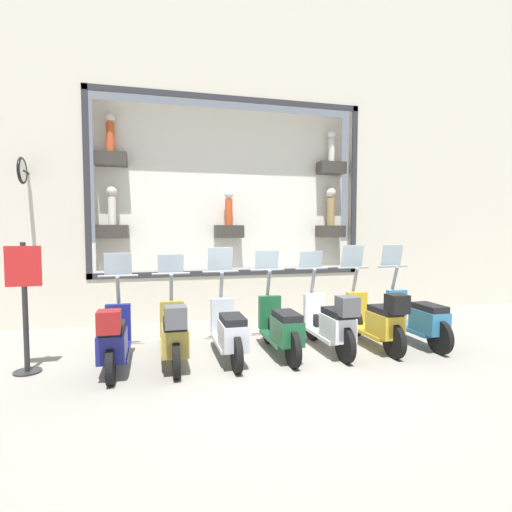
# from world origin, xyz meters

# --- Properties ---
(ground_plane) EXTENTS (120.00, 120.00, 0.00)m
(ground_plane) POSITION_xyz_m (0.00, 0.00, 0.00)
(ground_plane) COLOR gray
(building_facade) EXTENTS (1.17, 36.00, 8.02)m
(building_facade) POSITION_xyz_m (3.60, 0.00, 4.09)
(building_facade) COLOR beige
(building_facade) RESTS_ON ground_plane
(scooter_teal_0) EXTENTS (1.81, 0.61, 1.68)m
(scooter_teal_0) POSITION_xyz_m (0.67, -2.71, 0.45)
(scooter_teal_0) COLOR black
(scooter_teal_0) RESTS_ON ground_plane
(scooter_yellow_1) EXTENTS (1.81, 0.61, 1.68)m
(scooter_yellow_1) POSITION_xyz_m (0.61, -1.89, 0.48)
(scooter_yellow_1) COLOR black
(scooter_yellow_1) RESTS_ON ground_plane
(scooter_white_2) EXTENTS (1.81, 0.60, 1.58)m
(scooter_white_2) POSITION_xyz_m (0.60, -1.07, 0.48)
(scooter_white_2) COLOR black
(scooter_white_2) RESTS_ON ground_plane
(scooter_green_3) EXTENTS (1.81, 0.60, 1.61)m
(scooter_green_3) POSITION_xyz_m (0.66, -0.25, 0.44)
(scooter_green_3) COLOR black
(scooter_green_3) RESTS_ON ground_plane
(scooter_silver_4) EXTENTS (1.80, 0.60, 1.67)m
(scooter_silver_4) POSITION_xyz_m (0.66, 0.56, 0.44)
(scooter_silver_4) COLOR black
(scooter_silver_4) RESTS_ON ground_plane
(scooter_olive_5) EXTENTS (1.80, 0.60, 1.57)m
(scooter_olive_5) POSITION_xyz_m (0.60, 1.38, 0.47)
(scooter_olive_5) COLOR black
(scooter_olive_5) RESTS_ON ground_plane
(scooter_navy_6) EXTENTS (1.79, 0.61, 1.60)m
(scooter_navy_6) POSITION_xyz_m (0.59, 2.20, 0.46)
(scooter_navy_6) COLOR black
(scooter_navy_6) RESTS_ON ground_plane
(shop_sign_post) EXTENTS (0.36, 0.45, 1.80)m
(shop_sign_post) POSITION_xyz_m (0.82, 3.36, 0.98)
(shop_sign_post) COLOR #232326
(shop_sign_post) RESTS_ON ground_plane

